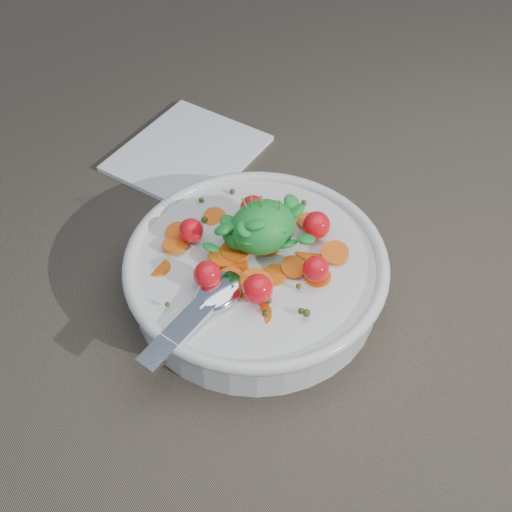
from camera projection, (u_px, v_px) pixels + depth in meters
ground at (274, 270)px, 0.61m from camera, size 6.00×6.00×0.00m
bowl at (256, 271)px, 0.58m from camera, size 0.25×0.24×0.10m
napkin at (188, 153)px, 0.73m from camera, size 0.19×0.18×0.01m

